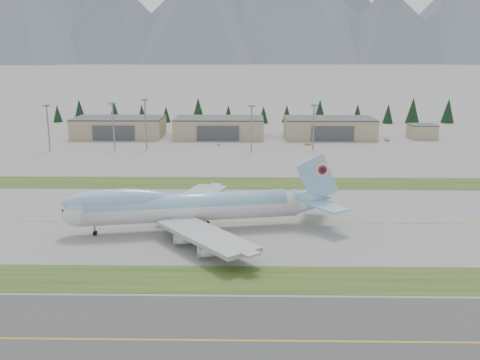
{
  "coord_description": "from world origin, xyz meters",
  "views": [
    {
      "loc": [
        1.39,
        -140.52,
        46.0
      ],
      "look_at": [
        -1.34,
        16.65,
        8.0
      ],
      "focal_mm": 40.0,
      "sensor_mm": 36.0,
      "label": 1
    }
  ],
  "objects_px": {
    "boeing_747_freighter": "(189,206)",
    "hangar_left": "(119,127)",
    "hangar_center": "(219,127)",
    "hangar_right": "(329,128)",
    "service_vehicle_a": "(218,145)",
    "service_vehicle_c": "(387,141)",
    "service_vehicle_b": "(308,145)"
  },
  "relations": [
    {
      "from": "service_vehicle_b",
      "to": "service_vehicle_c",
      "type": "distance_m",
      "value": 46.03
    },
    {
      "from": "hangar_center",
      "to": "service_vehicle_a",
      "type": "height_order",
      "value": "hangar_center"
    },
    {
      "from": "service_vehicle_a",
      "to": "hangar_right",
      "type": "bearing_deg",
      "value": 1.75
    },
    {
      "from": "boeing_747_freighter",
      "to": "hangar_left",
      "type": "xyz_separation_m",
      "value": [
        -55.69,
        156.49,
        -1.04
      ]
    },
    {
      "from": "hangar_left",
      "to": "service_vehicle_b",
      "type": "distance_m",
      "value": 104.01
    },
    {
      "from": "service_vehicle_a",
      "to": "service_vehicle_c",
      "type": "distance_m",
      "value": 89.76
    },
    {
      "from": "boeing_747_freighter",
      "to": "hangar_right",
      "type": "distance_m",
      "value": 167.36
    },
    {
      "from": "hangar_left",
      "to": "service_vehicle_a",
      "type": "xyz_separation_m",
      "value": [
        55.95,
        -25.64,
        -5.39
      ]
    },
    {
      "from": "service_vehicle_b",
      "to": "service_vehicle_c",
      "type": "height_order",
      "value": "service_vehicle_c"
    },
    {
      "from": "service_vehicle_c",
      "to": "hangar_right",
      "type": "bearing_deg",
      "value": 166.37
    },
    {
      "from": "hangar_left",
      "to": "service_vehicle_c",
      "type": "height_order",
      "value": "hangar_left"
    },
    {
      "from": "hangar_left",
      "to": "service_vehicle_b",
      "type": "xyz_separation_m",
      "value": [
        100.83,
        -24.98,
        -5.39
      ]
    },
    {
      "from": "boeing_747_freighter",
      "to": "service_vehicle_c",
      "type": "bearing_deg",
      "value": 48.35
    },
    {
      "from": "hangar_center",
      "to": "service_vehicle_b",
      "type": "height_order",
      "value": "hangar_center"
    },
    {
      "from": "hangar_center",
      "to": "hangar_right",
      "type": "height_order",
      "value": "same"
    },
    {
      "from": "hangar_right",
      "to": "hangar_center",
      "type": "bearing_deg",
      "value": 180.0
    },
    {
      "from": "hangar_left",
      "to": "hangar_center",
      "type": "xyz_separation_m",
      "value": [
        55.0,
        0.0,
        0.0
      ]
    },
    {
      "from": "hangar_right",
      "to": "boeing_747_freighter",
      "type": "bearing_deg",
      "value": -110.76
    },
    {
      "from": "hangar_right",
      "to": "service_vehicle_b",
      "type": "relative_size",
      "value": 13.49
    },
    {
      "from": "service_vehicle_b",
      "to": "hangar_center",
      "type": "bearing_deg",
      "value": 64.46
    },
    {
      "from": "hangar_right",
      "to": "service_vehicle_c",
      "type": "xyz_separation_m",
      "value": [
        29.32,
        -9.9,
        -5.39
      ]
    },
    {
      "from": "service_vehicle_a",
      "to": "service_vehicle_b",
      "type": "relative_size",
      "value": 0.84
    },
    {
      "from": "service_vehicle_a",
      "to": "service_vehicle_c",
      "type": "relative_size",
      "value": 0.64
    },
    {
      "from": "hangar_right",
      "to": "service_vehicle_a",
      "type": "distance_m",
      "value": 64.6
    },
    {
      "from": "hangar_left",
      "to": "service_vehicle_a",
      "type": "height_order",
      "value": "hangar_left"
    },
    {
      "from": "boeing_747_freighter",
      "to": "service_vehicle_a",
      "type": "xyz_separation_m",
      "value": [
        0.26,
        130.85,
        -6.43
      ]
    },
    {
      "from": "boeing_747_freighter",
      "to": "service_vehicle_c",
      "type": "height_order",
      "value": "boeing_747_freighter"
    },
    {
      "from": "hangar_center",
      "to": "hangar_right",
      "type": "distance_m",
      "value": 60.0
    },
    {
      "from": "hangar_right",
      "to": "service_vehicle_c",
      "type": "height_order",
      "value": "hangar_right"
    },
    {
      "from": "hangar_right",
      "to": "service_vehicle_c",
      "type": "bearing_deg",
      "value": -18.65
    },
    {
      "from": "service_vehicle_a",
      "to": "service_vehicle_b",
      "type": "xyz_separation_m",
      "value": [
        44.88,
        0.67,
        0.0
      ]
    },
    {
      "from": "hangar_center",
      "to": "service_vehicle_b",
      "type": "relative_size",
      "value": 13.49
    }
  ]
}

